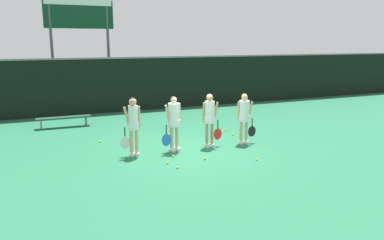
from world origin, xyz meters
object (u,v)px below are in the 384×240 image
(tennis_ball_0, at_px, (226,130))
(player_3, at_px, (244,114))
(player_1, at_px, (174,119))
(player_2, at_px, (210,116))
(bench_courtside, at_px, (64,118))
(tennis_ball_1, at_px, (233,134))
(tennis_ball_5, at_px, (178,168))
(tennis_ball_3, at_px, (168,163))
(player_0, at_px, (133,121))
(tennis_ball_7, at_px, (100,141))
(scoreboard, at_px, (80,25))
(tennis_ball_4, at_px, (257,160))
(tennis_ball_6, at_px, (174,156))
(tennis_ball_2, at_px, (205,159))

(tennis_ball_0, bearing_deg, player_3, -99.65)
(player_1, height_order, player_2, player_2)
(bench_courtside, height_order, tennis_ball_1, bench_courtside)
(tennis_ball_5, bearing_deg, player_3, 27.25)
(player_2, distance_m, tennis_ball_5, 2.62)
(tennis_ball_3, bearing_deg, player_0, 119.20)
(player_2, height_order, tennis_ball_7, player_2)
(scoreboard, distance_m, player_3, 10.58)
(scoreboard, bearing_deg, player_3, -66.22)
(player_0, xyz_separation_m, tennis_ball_3, (0.66, -1.18, -1.03))
(player_3, height_order, tennis_ball_3, player_3)
(scoreboard, xyz_separation_m, tennis_ball_3, (0.93, -10.31, -4.18))
(player_3, bearing_deg, tennis_ball_4, -101.34)
(tennis_ball_1, bearing_deg, tennis_ball_6, -150.76)
(tennis_ball_1, bearing_deg, tennis_ball_7, 168.98)
(player_2, relative_size, tennis_ball_3, 27.02)
(scoreboard, xyz_separation_m, player_3, (4.07, -9.23, -3.20))
(tennis_ball_1, bearing_deg, player_2, -145.19)
(tennis_ball_4, bearing_deg, player_1, 133.92)
(tennis_ball_4, xyz_separation_m, tennis_ball_7, (-3.85, 3.84, 0.00))
(scoreboard, bearing_deg, tennis_ball_2, -78.72)
(tennis_ball_1, height_order, tennis_ball_6, tennis_ball_6)
(player_2, distance_m, tennis_ball_7, 3.90)
(tennis_ball_1, distance_m, tennis_ball_2, 3.16)
(tennis_ball_0, distance_m, tennis_ball_3, 4.50)
(player_2, distance_m, tennis_ball_3, 2.45)
(player_1, height_order, tennis_ball_3, player_1)
(player_3, height_order, tennis_ball_5, player_3)
(tennis_ball_1, height_order, tennis_ball_4, tennis_ball_1)
(tennis_ball_7, bearing_deg, player_2, -30.72)
(player_0, xyz_separation_m, player_1, (1.30, 0.00, -0.03))
(bench_courtside, relative_size, player_1, 1.21)
(scoreboard, xyz_separation_m, tennis_ball_4, (3.43, -11.05, -4.18))
(player_0, height_order, tennis_ball_3, player_0)
(player_1, bearing_deg, player_2, -11.67)
(tennis_ball_6, bearing_deg, player_1, 68.18)
(player_0, distance_m, player_3, 3.80)
(tennis_ball_5, relative_size, tennis_ball_7, 0.96)
(tennis_ball_1, height_order, tennis_ball_2, tennis_ball_2)
(tennis_ball_0, height_order, tennis_ball_2, tennis_ball_2)
(player_3, distance_m, tennis_ball_7, 5.02)
(player_3, xyz_separation_m, tennis_ball_1, (0.21, 1.11, -0.98))
(tennis_ball_0, xyz_separation_m, tennis_ball_2, (-2.31, -2.96, 0.00))
(tennis_ball_3, bearing_deg, tennis_ball_5, -75.86)
(player_0, relative_size, player_1, 1.03)
(tennis_ball_0, bearing_deg, tennis_ball_4, -104.64)
(player_1, distance_m, player_2, 1.25)
(scoreboard, height_order, tennis_ball_0, scoreboard)
(bench_courtside, relative_size, player_2, 1.21)
(bench_courtside, height_order, tennis_ball_2, bench_courtside)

